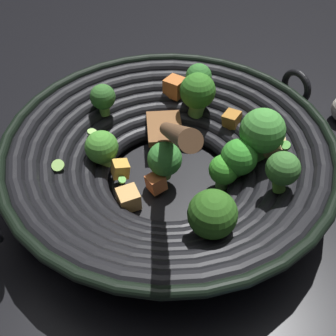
# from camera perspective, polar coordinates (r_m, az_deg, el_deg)

# --- Properties ---
(ground_plane) EXTENTS (4.00, 4.00, 0.00)m
(ground_plane) POSITION_cam_1_polar(r_m,az_deg,el_deg) (0.57, 0.11, -2.26)
(ground_plane) COLOR black
(wok) EXTENTS (0.45, 0.43, 0.24)m
(wok) POSITION_cam_1_polar(r_m,az_deg,el_deg) (0.53, 0.39, 1.81)
(wok) COLOR black
(wok) RESTS_ON ground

